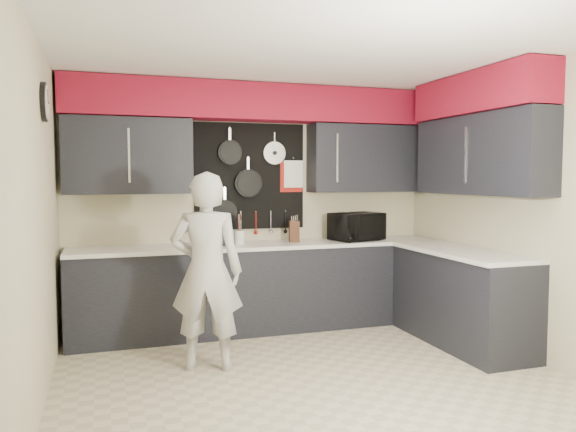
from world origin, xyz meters
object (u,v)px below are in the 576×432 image
object	(u,v)px
utensil_crock	(239,237)
microwave	(356,227)
coffee_maker	(217,229)
knife_block	(294,231)
person	(206,271)

from	to	relation	value
utensil_crock	microwave	bearing A→B (deg)	-2.70
coffee_maker	utensil_crock	bearing A→B (deg)	-3.80
microwave	utensil_crock	xyz separation A→B (m)	(-1.31, 0.06, -0.08)
knife_block	coffee_maker	size ratio (longest dim) A/B	0.74
knife_block	person	size ratio (longest dim) A/B	0.14
utensil_crock	coffee_maker	world-z (taller)	coffee_maker
microwave	knife_block	bearing A→B (deg)	160.60
person	microwave	bearing A→B (deg)	-134.00
coffee_maker	person	size ratio (longest dim) A/B	0.19
knife_block	utensil_crock	bearing A→B (deg)	-171.46
microwave	utensil_crock	distance (m)	1.31
microwave	knife_block	xyz separation A→B (m)	(-0.71, 0.04, -0.04)
microwave	knife_block	distance (m)	0.72
coffee_maker	knife_block	bearing A→B (deg)	-4.51
knife_block	person	world-z (taller)	person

